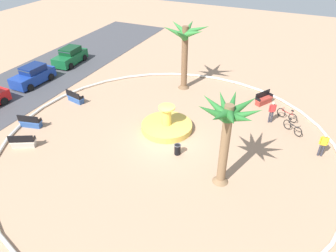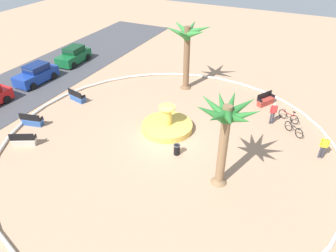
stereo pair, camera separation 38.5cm
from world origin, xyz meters
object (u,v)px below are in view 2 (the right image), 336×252
bench_north (32,121)px  bicycle_by_lamppost (289,116)px  bench_west (24,141)px  bench_southeast (265,101)px  palm_tree_by_curb (187,43)px  person_cyclist_photo (273,112)px  palm_tree_near_fountain (226,123)px  fountain (167,126)px  parked_car_third (74,56)px  parked_car_second (36,74)px  bicycle_red_frame (294,129)px  trash_bin (177,149)px  bench_east (77,97)px  person_cyclist_helmet (324,146)px

bench_north → bicycle_by_lamppost: (8.65, -16.66, 0.04)m
bench_west → bicycle_by_lamppost: size_ratio=1.06×
bench_southeast → bicycle_by_lamppost: size_ratio=1.05×
palm_tree_by_curb → bicycle_by_lamppost: (-1.79, -9.00, -3.66)m
bicycle_by_lamppost → person_cyclist_photo: person_cyclist_photo is taller
palm_tree_near_fountain → bench_southeast: 10.90m
bicycle_by_lamppost → person_cyclist_photo: (-0.90, 1.06, 0.57)m
fountain → bench_north: 9.80m
bench_west → parked_car_third: size_ratio=0.40×
bicycle_by_lamppost → parked_car_second: size_ratio=0.38×
palm_tree_by_curb → bicycle_red_frame: (-3.39, -9.56, -3.66)m
palm_tree_by_curb → trash_bin: size_ratio=7.80×
bench_west → palm_tree_by_curb: bearing=-26.8°
bench_east → bicycle_by_lamppost: size_ratio=1.07×
palm_tree_by_curb → bench_southeast: (-0.02, -6.97, -3.69)m
bench_west → person_cyclist_helmet: (7.08, -17.78, 0.58)m
bench_north → person_cyclist_photo: 17.44m
bicycle_red_frame → bicycle_by_lamppost: size_ratio=0.88×
palm_tree_by_curb → parked_car_second: size_ratio=1.41×
fountain → bench_north: (-3.75, 9.06, 0.06)m
bench_west → parked_car_second: size_ratio=0.41×
bench_north → bicycle_red_frame: bench_north is taller
fountain → parked_car_third: fountain is taller
bench_west → person_cyclist_photo: person_cyclist_photo is taller
palm_tree_by_curb → bench_north: 13.47m
palm_tree_by_curb → bench_west: bearing=153.2°
fountain → bench_west: size_ratio=2.18×
bench_north → bench_southeast: size_ratio=1.03×
fountain → trash_bin: fountain is taller
bench_west → parked_car_third: 14.34m
bench_east → person_cyclist_helmet: size_ratio=1.01×
person_cyclist_photo → bicycle_by_lamppost: bearing=-49.7°
fountain → parked_car_second: (1.82, 14.13, 0.49)m
parked_car_second → bench_southeast: bearing=-76.2°
bench_southeast → parked_car_second: 20.30m
bench_east → trash_bin: 10.68m
bench_southeast → bench_east: bearing=113.4°
bench_east → bench_southeast: bearing=-66.6°
parked_car_second → fountain: bearing=-97.3°
bicycle_by_lamppost → parked_car_third: bearing=84.5°
bicycle_red_frame → parked_car_third: bearing=80.6°
bench_west → bench_east: bearing=7.2°
palm_tree_by_curb → person_cyclist_photo: palm_tree_by_curb is taller
palm_tree_near_fountain → bench_west: size_ratio=3.20×
palm_tree_near_fountain → parked_car_second: bearing=74.2°
bench_west → bicycle_red_frame: bench_west is taller
person_cyclist_helmet → person_cyclist_photo: bearing=52.5°
fountain → bench_east: 8.52m
bench_east → palm_tree_by_curb: bearing=-49.2°
fountain → bench_east: fountain is taller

